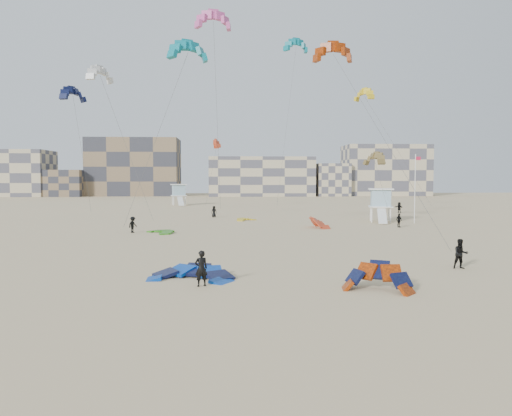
{
  "coord_description": "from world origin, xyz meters",
  "views": [
    {
      "loc": [
        0.88,
        -26.04,
        5.6
      ],
      "look_at": [
        2.43,
        6.0,
        3.67
      ],
      "focal_mm": 35.0,
      "sensor_mm": 36.0,
      "label": 1
    }
  ],
  "objects_px": {
    "kite_ground_orange": "(377,291)",
    "lifeguard_tower_near": "(381,205)",
    "kite_ground_blue": "(191,279)",
    "kitesurfer_main": "(201,268)"
  },
  "relations": [
    {
      "from": "kitesurfer_main",
      "to": "kite_ground_blue",
      "type": "bearing_deg",
      "value": -90.71
    },
    {
      "from": "kite_ground_blue",
      "to": "kitesurfer_main",
      "type": "xyz_separation_m",
      "value": [
        0.7,
        -1.92,
        0.94
      ]
    },
    {
      "from": "kite_ground_orange",
      "to": "kitesurfer_main",
      "type": "height_order",
      "value": "kitesurfer_main"
    },
    {
      "from": "kite_ground_orange",
      "to": "kitesurfer_main",
      "type": "distance_m",
      "value": 8.98
    },
    {
      "from": "kite_ground_blue",
      "to": "lifeguard_tower_near",
      "type": "relative_size",
      "value": 0.78
    },
    {
      "from": "kite_ground_blue",
      "to": "lifeguard_tower_near",
      "type": "bearing_deg",
      "value": 73.91
    },
    {
      "from": "kite_ground_blue",
      "to": "kite_ground_orange",
      "type": "distance_m",
      "value": 10.09
    },
    {
      "from": "kite_ground_orange",
      "to": "lifeguard_tower_near",
      "type": "height_order",
      "value": "lifeguard_tower_near"
    },
    {
      "from": "kite_ground_orange",
      "to": "lifeguard_tower_near",
      "type": "bearing_deg",
      "value": 98.36
    },
    {
      "from": "kite_ground_blue",
      "to": "lifeguard_tower_near",
      "type": "xyz_separation_m",
      "value": [
        21.29,
        35.19,
        2.12
      ]
    }
  ]
}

